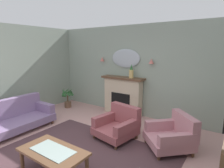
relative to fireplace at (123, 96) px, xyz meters
The scene contains 13 objects.
floor 2.83m from the fireplace, 76.73° to the right, with size 7.25×6.73×0.10m, color #C6938E.
wall_back 1.02m from the fireplace, 19.25° to the left, with size 7.25×0.10×2.68m, color #93A393.
patterned_rug 2.63m from the fireplace, 75.71° to the right, with size 3.20×2.40×0.01m, color #4C3338.
fireplace is the anchor object (origin of this frame).
mantel_vase_right 0.82m from the fireplace, ahead, with size 0.13×0.13×0.40m.
wall_mirror 1.15m from the fireplace, 90.00° to the left, with size 0.96×0.06×0.56m, color #B2BCC6.
wall_sconce_left 1.38m from the fireplace, behind, with size 0.14×0.14×0.14m, color #D17066.
wall_sconce_right 1.38m from the fireplace, ahead, with size 0.14×0.14×0.14m, color #D17066.
coffee_table 3.14m from the fireplace, 78.87° to the right, with size 1.10×0.60×0.45m.
floral_couch 3.00m from the fireplace, 122.39° to the right, with size 0.89×1.73×0.76m.
armchair_in_corner 1.58m from the fireplace, 62.08° to the right, with size 0.93×0.95×0.71m.
armchair_by_coffee_table 2.25m from the fireplace, 31.62° to the right, with size 1.15×1.15×0.71m.
potted_plant_small_fern 1.97m from the fireplace, 164.27° to the right, with size 0.45×0.46×0.69m.
Camera 1 is at (2.25, -2.04, 2.01)m, focal length 29.85 mm.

